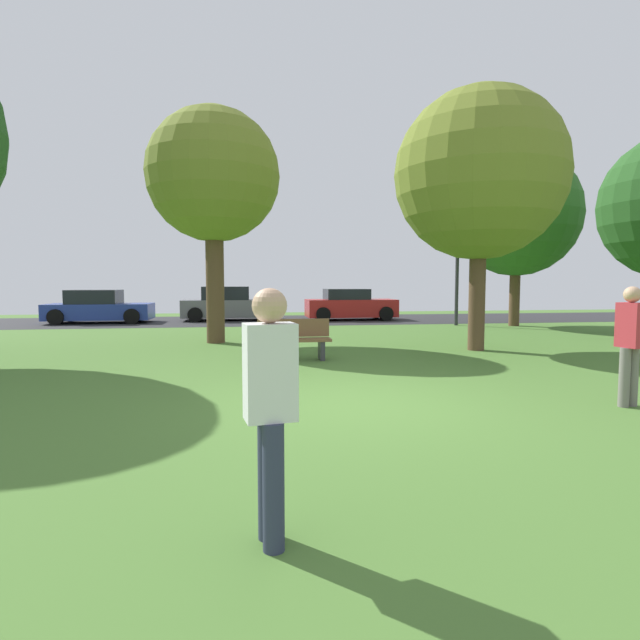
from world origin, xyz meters
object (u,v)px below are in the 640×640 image
Objects in this scene: parked_car_blue at (99,308)px; street_lamp_post at (457,269)px; oak_tree_right at (517,214)px; parked_car_red at (350,306)px; parked_car_grey at (230,305)px; oak_tree_center at (213,177)px; person_catcher at (270,405)px; park_bench at (294,339)px; oak_tree_left at (480,175)px; person_bystander at (630,341)px.

street_lamp_post is at bearing -13.35° from parked_car_blue.
parked_car_red is at bearing 144.36° from oak_tree_right.
parked_car_grey is at bearing 157.25° from oak_tree_right.
oak_tree_center is at bearing -56.33° from parked_car_blue.
oak_tree_right reaches higher than person_catcher.
oak_tree_right is at bearing -141.93° from park_bench.
street_lamp_post reaches higher than parked_car_red.
oak_tree_left reaches higher than street_lamp_post.
oak_tree_center is at bearing -161.08° from oak_tree_right.
parked_car_red is 12.16m from park_bench.
oak_tree_left is 3.92× the size of person_bystander.
person_catcher reaches higher than parked_car_red.
street_lamp_post reaches higher than person_bystander.
oak_tree_left is at bearing -18.45° from person_bystander.
parked_car_blue is 0.98× the size of parked_car_grey.
oak_tree_left is 4.05× the size of park_bench.
oak_tree_center is at bearing 86.04° from person_catcher.
oak_tree_left is 6.19m from park_bench.
parked_car_red is 5.30m from street_lamp_post.
person_catcher is 17.86m from street_lamp_post.
person_catcher reaches higher than parked_car_blue.
person_bystander is at bearing -113.67° from oak_tree_right.
oak_tree_right reaches higher than oak_tree_left.
oak_tree_center reaches higher than parked_car_blue.
oak_tree_left reaches higher than person_catcher.
oak_tree_left is 6.75m from person_bystander.
oak_tree_right is 13.84m from person_bystander.
person_catcher is at bearing -117.72° from street_lamp_post.
person_bystander is at bearing -55.31° from parked_car_blue.
person_catcher is (-10.45, -15.18, -3.44)m from oak_tree_right.
person_catcher is 0.37× the size of street_lamp_post.
parked_car_blue is at bearing 99.22° from person_catcher.
oak_tree_left reaches higher than parked_car_blue.
parked_car_blue is 13.52m from park_bench.
park_bench is (-3.75, -11.57, -0.20)m from parked_car_red.
oak_tree_right reaches higher than oak_tree_center.
parked_car_blue is 10.91m from parked_car_red.
person_catcher is at bearing -85.24° from oak_tree_center.
parked_car_blue is at bearing 166.65° from street_lamp_post.
oak_tree_center is 10.58m from parked_car_red.
oak_tree_right is at bearing -13.56° from parked_car_blue.
person_catcher is at bearing 83.08° from park_bench.
oak_tree_right is 1.51× the size of street_lamp_post.
oak_tree_center is at bearing -62.05° from park_bench.
parked_car_red is (-0.97, 10.63, -3.70)m from oak_tree_left.
park_bench is (1.88, -3.54, -4.18)m from oak_tree_center.
park_bench is 0.36× the size of street_lamp_post.
street_lamp_post is at bearing 69.69° from oak_tree_left.
parked_car_grey is (5.45, 0.68, 0.06)m from parked_car_blue.
oak_tree_center is 1.61× the size of parked_car_red.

